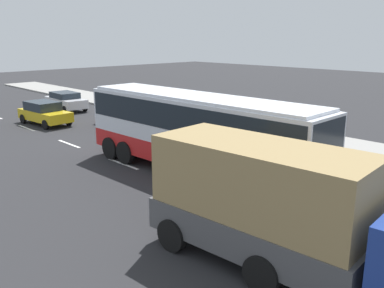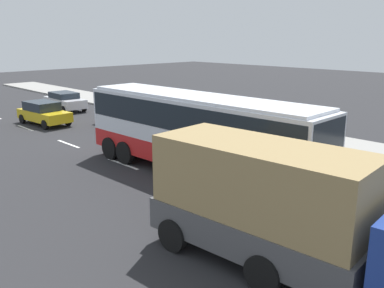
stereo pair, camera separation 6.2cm
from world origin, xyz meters
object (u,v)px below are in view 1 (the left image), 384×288
Objects in this scene: car_yellow_taxi at (44,113)px; pedestrian_at_crossing at (228,110)px; cargo_truck at (287,210)px; pedestrian_near_curb at (230,113)px; car_silver_hatch at (66,101)px; coach_bus at (196,127)px; car_red_compact at (125,115)px.

car_yellow_taxi is 12.71m from pedestrian_at_crossing.
pedestrian_near_curb is at bearing 131.54° from cargo_truck.
pedestrian_at_crossing is (13.64, 4.76, 0.35)m from car_silver_hatch.
car_yellow_taxi is at bearing 165.36° from pedestrian_at_crossing.
coach_bus is at bearing -113.36° from pedestrian_at_crossing.
pedestrian_near_curb reaches higher than car_silver_hatch.
car_silver_hatch is at bearing -121.04° from pedestrian_near_curb.
coach_bus is 9.31m from pedestrian_near_curb.
pedestrian_at_crossing is (9.37, 8.58, 0.32)m from car_yellow_taxi.
pedestrian_near_curb is 1.01× the size of pedestrian_at_crossing.
car_red_compact is (-10.76, 3.79, -1.46)m from coach_bus.
cargo_truck reaches higher than pedestrian_near_curb.
pedestrian_at_crossing is at bearing 40.53° from car_red_compact.
coach_bus reaches higher than pedestrian_at_crossing.
pedestrian_near_curb is (-4.87, 7.87, -1.03)m from coach_bus.
pedestrian_at_crossing is (4.95, 4.90, 0.42)m from car_red_compact.
coach_bus is 7.03× the size of pedestrian_at_crossing.
pedestrian_near_curb is at bearing 32.47° from car_yellow_taxi.
pedestrian_at_crossing is (-0.94, 0.81, -0.02)m from pedestrian_near_curb.
cargo_truck is 1.83× the size of car_silver_hatch.
pedestrian_at_crossing reaches higher than car_silver_hatch.
pedestrian_at_crossing is at bearing -176.92° from pedestrian_near_curb.
cargo_truck is at bearing -27.19° from car_red_compact.
car_red_compact is (8.68, -0.13, -0.06)m from car_silver_hatch.
car_yellow_taxi is 2.56× the size of pedestrian_near_curb.
car_silver_hatch is 8.69m from car_red_compact.
cargo_truck is (7.10, -3.82, -0.46)m from coach_bus.
cargo_truck reaches higher than pedestrian_at_crossing.
cargo_truck is 27.67m from car_silver_hatch.
coach_bus is 10.50m from pedestrian_at_crossing.
cargo_truck is 19.44m from car_red_compact.
car_yellow_taxi reaches higher than car_silver_hatch.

